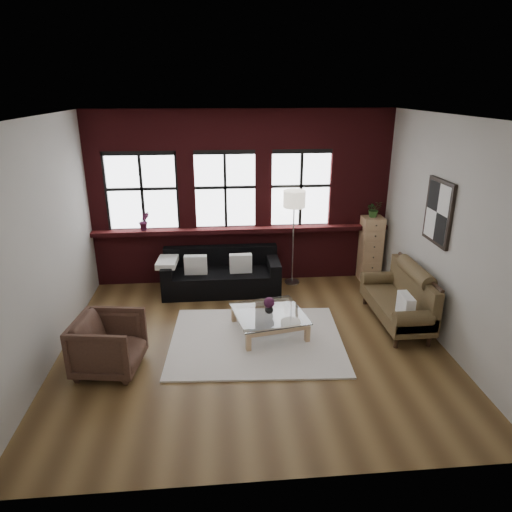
{
  "coord_description": "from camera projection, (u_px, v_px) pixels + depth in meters",
  "views": [
    {
      "loc": [
        -0.48,
        -5.82,
        3.54
      ],
      "look_at": [
        0.1,
        0.6,
        1.15
      ],
      "focal_mm": 32.0,
      "sensor_mm": 36.0,
      "label": 1
    }
  ],
  "objects": [
    {
      "name": "wall_back",
      "position": [
        242.0,
        198.0,
        8.48
      ],
      "size": [
        5.5,
        0.0,
        5.5
      ],
      "primitive_type": "plane",
      "rotation": [
        1.57,
        0.0,
        0.0
      ],
      "color": "#B0ACA4",
      "rests_on": "ground"
    },
    {
      "name": "sill_ledge",
      "position": [
        242.0,
        229.0,
        8.54
      ],
      "size": [
        5.5,
        0.3,
        0.08
      ],
      "primitive_type": "cube",
      "color": "#491114",
      "rests_on": "brick_backwall"
    },
    {
      "name": "flowers",
      "position": [
        269.0,
        303.0,
        6.85
      ],
      "size": [
        0.16,
        0.16,
        0.16
      ],
      "primitive_type": "sphere",
      "color": "#4B1937",
      "rests_on": "vase"
    },
    {
      "name": "ceiling",
      "position": [
        252.0,
        117.0,
        5.59
      ],
      "size": [
        5.5,
        5.5,
        0.0
      ],
      "primitive_type": "plane",
      "rotation": [
        3.14,
        0.0,
        0.0
      ],
      "color": "white",
      "rests_on": "ground"
    },
    {
      "name": "pillow_settee",
      "position": [
        405.0,
        306.0,
        6.62
      ],
      "size": [
        0.15,
        0.38,
        0.34
      ],
      "primitive_type": "cube",
      "rotation": [
        0.0,
        0.0,
        -0.03
      ],
      "color": "silver",
      "rests_on": "vintage_settee"
    },
    {
      "name": "dark_sofa",
      "position": [
        221.0,
        272.0,
        8.31
      ],
      "size": [
        2.11,
        0.85,
        0.76
      ],
      "primitive_type": null,
      "color": "black",
      "rests_on": "floor"
    },
    {
      "name": "armchair",
      "position": [
        109.0,
        344.0,
        5.97
      ],
      "size": [
        0.94,
        0.92,
        0.76
      ],
      "primitive_type": "imported",
      "rotation": [
        0.0,
        0.0,
        1.42
      ],
      "color": "#442C22",
      "rests_on": "floor"
    },
    {
      "name": "floor_lamp",
      "position": [
        293.0,
        234.0,
        8.46
      ],
      "size": [
        0.4,
        0.4,
        1.95
      ],
      "primitive_type": null,
      "color": "#A5A5A8",
      "rests_on": "floor"
    },
    {
      "name": "brick_backwall",
      "position": [
        242.0,
        199.0,
        8.43
      ],
      "size": [
        5.5,
        0.12,
        3.2
      ],
      "primitive_type": null,
      "color": "#491114",
      "rests_on": "floor"
    },
    {
      "name": "wall_poster",
      "position": [
        439.0,
        212.0,
        6.57
      ],
      "size": [
        0.05,
        0.74,
        0.94
      ],
      "primitive_type": null,
      "color": "black",
      "rests_on": "wall_right"
    },
    {
      "name": "window_right",
      "position": [
        301.0,
        190.0,
        8.48
      ],
      "size": [
        1.38,
        0.1,
        1.5
      ],
      "primitive_type": null,
      "color": "black",
      "rests_on": "brick_backwall"
    },
    {
      "name": "wall_right",
      "position": [
        448.0,
        235.0,
        6.38
      ],
      "size": [
        0.0,
        5.0,
        5.0
      ],
      "primitive_type": "plane",
      "rotation": [
        1.57,
        0.0,
        -1.57
      ],
      "color": "#B0ACA4",
      "rests_on": "ground"
    },
    {
      "name": "pillow_b",
      "position": [
        241.0,
        263.0,
        8.18
      ],
      "size": [
        0.4,
        0.15,
        0.34
      ],
      "primitive_type": "cube",
      "rotation": [
        0.0,
        0.0,
        0.02
      ],
      "color": "silver",
      "rests_on": "dark_sofa"
    },
    {
      "name": "drawer_chest",
      "position": [
        370.0,
        249.0,
        8.76
      ],
      "size": [
        0.39,
        0.39,
        1.25
      ],
      "primitive_type": "cube",
      "color": "tan",
      "rests_on": "floor"
    },
    {
      "name": "floor",
      "position": [
        253.0,
        343.0,
        6.71
      ],
      "size": [
        5.5,
        5.5,
        0.0
      ],
      "primitive_type": "plane",
      "color": "brown",
      "rests_on": "ground"
    },
    {
      "name": "vintage_settee",
      "position": [
        397.0,
        298.0,
        7.14
      ],
      "size": [
        0.74,
        1.67,
        0.89
      ],
      "primitive_type": null,
      "color": "brown",
      "rests_on": "floor"
    },
    {
      "name": "wall_front",
      "position": [
        277.0,
        334.0,
        3.82
      ],
      "size": [
        5.5,
        0.0,
        5.5
      ],
      "primitive_type": "plane",
      "rotation": [
        -1.57,
        0.0,
        0.0
      ],
      "color": "#B0ACA4",
      "rests_on": "ground"
    },
    {
      "name": "sill_plant",
      "position": [
        144.0,
        221.0,
        8.29
      ],
      "size": [
        0.22,
        0.2,
        0.35
      ],
      "primitive_type": "imported",
      "rotation": [
        0.0,
        0.0,
        0.26
      ],
      "color": "#4B1937",
      "rests_on": "sill_ledge"
    },
    {
      "name": "window_left",
      "position": [
        142.0,
        193.0,
        8.23
      ],
      "size": [
        1.38,
        0.1,
        1.5
      ],
      "primitive_type": null,
      "color": "black",
      "rests_on": "brick_backwall"
    },
    {
      "name": "window_mid",
      "position": [
        225.0,
        191.0,
        8.36
      ],
      "size": [
        1.38,
        0.1,
        1.5
      ],
      "primitive_type": null,
      "color": "black",
      "rests_on": "brick_backwall"
    },
    {
      "name": "wall_left",
      "position": [
        42.0,
        246.0,
        5.92
      ],
      "size": [
        0.0,
        5.0,
        5.0
      ],
      "primitive_type": "plane",
      "rotation": [
        1.57,
        0.0,
        1.57
      ],
      "color": "#B0ACA4",
      "rests_on": "ground"
    },
    {
      "name": "potted_plant_top",
      "position": [
        374.0,
        209.0,
        8.49
      ],
      "size": [
        0.29,
        0.26,
        0.31
      ],
      "primitive_type": "imported",
      "rotation": [
        0.0,
        0.0,
        0.07
      ],
      "color": "#2D5923",
      "rests_on": "drawer_chest"
    },
    {
      "name": "shag_rug",
      "position": [
        256.0,
        340.0,
        6.77
      ],
      "size": [
        2.64,
        2.13,
        0.03
      ],
      "primitive_type": "cube",
      "rotation": [
        0.0,
        0.0,
        -0.06
      ],
      "color": "silver",
      "rests_on": "floor"
    },
    {
      "name": "vase",
      "position": [
        269.0,
        309.0,
        6.88
      ],
      "size": [
        0.17,
        0.17,
        0.14
      ],
      "primitive_type": "imported",
      "rotation": [
        0.0,
        0.0,
        -0.38
      ],
      "color": "#B2B2B2",
      "rests_on": "coffee_table"
    },
    {
      "name": "pillow_a",
      "position": [
        196.0,
        265.0,
        8.12
      ],
      "size": [
        0.4,
        0.15,
        0.34
      ],
      "primitive_type": "cube",
      "rotation": [
        0.0,
        0.0,
        -0.04
      ],
      "color": "silver",
      "rests_on": "dark_sofa"
    },
    {
      "name": "coffee_table",
      "position": [
        269.0,
        323.0,
        6.97
      ],
      "size": [
        1.19,
        1.19,
        0.34
      ],
      "primitive_type": null,
      "rotation": [
        0.0,
        0.0,
        0.19
      ],
      "color": "tan",
      "rests_on": "shag_rug"
    }
  ]
}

